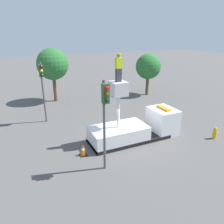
{
  "coord_description": "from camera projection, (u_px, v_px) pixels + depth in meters",
  "views": [
    {
      "loc": [
        -7.05,
        -12.17,
        7.37
      ],
      "look_at": [
        -1.93,
        -1.22,
        2.84
      ],
      "focal_mm": 35.0,
      "sensor_mm": 36.0,
      "label": 1
    }
  ],
  "objects": [
    {
      "name": "worker",
      "position": [
        119.0,
        68.0,
        13.52
      ],
      "size": [
        0.4,
        0.26,
        1.75
      ],
      "color": "#38383D",
      "rests_on": "bucket_truck"
    },
    {
      "name": "traffic_light_across",
      "position": [
        42.0,
        81.0,
        17.49
      ],
      "size": [
        0.34,
        0.57,
        5.06
      ],
      "color": "#515156",
      "rests_on": "ground"
    },
    {
      "name": "fire_hydrant",
      "position": [
        215.0,
        133.0,
        15.73
      ],
      "size": [
        0.5,
        0.26,
        0.89
      ],
      "color": "gold",
      "rests_on": "ground"
    },
    {
      "name": "bucket_truck",
      "position": [
        136.0,
        128.0,
        15.63
      ],
      "size": [
        6.61,
        2.21,
        4.32
      ],
      "color": "black",
      "rests_on": "ground"
    },
    {
      "name": "traffic_light_pole",
      "position": [
        105.0,
        109.0,
        11.08
      ],
      "size": [
        0.34,
        0.57,
        5.11
      ],
      "color": "#515156",
      "rests_on": "ground"
    },
    {
      "name": "tree_right_bg",
      "position": [
        148.0,
        67.0,
        25.59
      ],
      "size": [
        2.94,
        2.94,
        4.87
      ],
      "color": "brown",
      "rests_on": "ground"
    },
    {
      "name": "traffic_cone_rear",
      "position": [
        83.0,
        150.0,
        13.62
      ],
      "size": [
        0.45,
        0.45,
        0.76
      ],
      "color": "black",
      "rests_on": "ground"
    },
    {
      "name": "ground_plane",
      "position": [
        129.0,
        140.0,
        15.7
      ],
      "size": [
        120.0,
        120.0,
        0.0
      ],
      "primitive_type": "plane",
      "color": "#565451"
    },
    {
      "name": "tree_left_bg",
      "position": [
        53.0,
        64.0,
        22.95
      ],
      "size": [
        3.32,
        3.32,
        5.71
      ],
      "color": "brown",
      "rests_on": "ground"
    }
  ]
}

